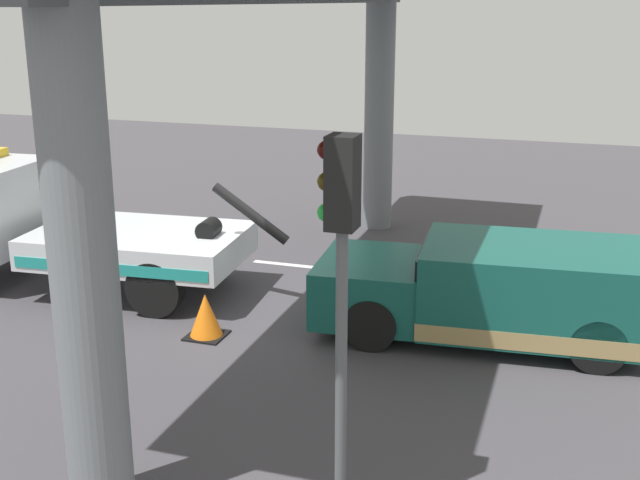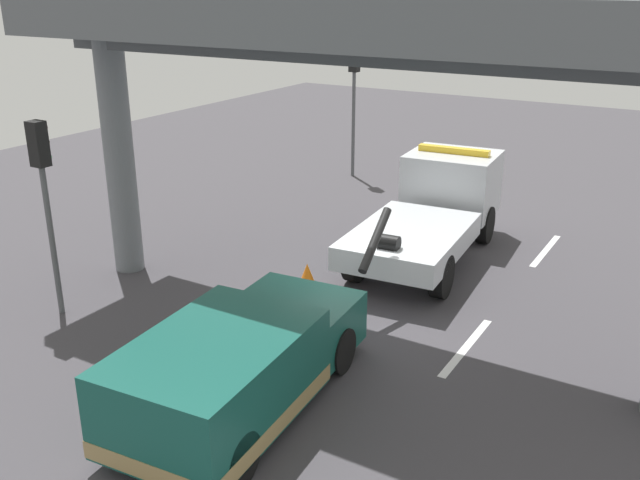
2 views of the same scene
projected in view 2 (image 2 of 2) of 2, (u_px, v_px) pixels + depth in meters
ground_plane at (353, 319)px, 14.75m from camera, size 60.00×40.00×0.10m
lane_stripe_mid at (466, 347)px, 13.53m from camera, size 2.60×0.16×0.01m
lane_stripe_east at (546, 250)px, 18.36m from camera, size 2.60×0.16×0.01m
tow_truck_white at (435, 207)px, 17.97m from camera, size 7.33×2.85×2.46m
towed_van_green at (237, 369)px, 11.28m from camera, size 5.35×2.57×1.58m
overpass_structure at (346, 41)px, 12.40m from camera, size 3.60×13.98×6.43m
traffic_light_far at (44, 176)px, 13.93m from camera, size 0.39×0.32×4.10m
traffic_light_mid at (354, 82)px, 24.25m from camera, size 0.39×0.32×4.59m
traffic_cone_orange at (307, 279)px, 15.71m from camera, size 0.62×0.62×0.73m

